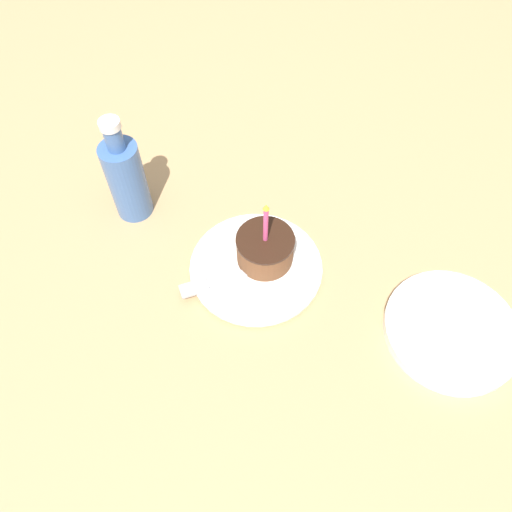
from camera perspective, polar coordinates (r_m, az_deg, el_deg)
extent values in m
cube|color=tan|center=(0.82, 0.34, -4.30)|extent=(2.40, 2.40, 0.04)
cylinder|color=white|center=(0.82, 0.00, -1.33)|extent=(0.21, 0.21, 0.02)
cylinder|color=white|center=(0.82, 0.00, -1.22)|extent=(0.22, 0.22, 0.01)
cylinder|color=brown|center=(0.80, 1.04, 0.74)|extent=(0.09, 0.09, 0.05)
cylinder|color=black|center=(0.78, 1.07, 1.86)|extent=(0.09, 0.09, 0.00)
cylinder|color=#E04C8C|center=(0.75, 1.12, 3.60)|extent=(0.01, 0.01, 0.07)
cone|color=yellow|center=(0.71, 1.17, 5.63)|extent=(0.01, 0.01, 0.01)
cube|color=#B2B2B7|center=(0.80, -1.13, -1.92)|extent=(0.13, 0.05, 0.00)
cube|color=#B2B2B7|center=(0.79, -7.07, -3.68)|extent=(0.05, 0.04, 0.00)
cylinder|color=#3F66A5|center=(0.87, -14.51, 8.32)|extent=(0.06, 0.06, 0.15)
cylinder|color=#3F66A5|center=(0.81, -15.95, 12.84)|extent=(0.03, 0.03, 0.04)
cylinder|color=white|center=(0.79, -16.41, 14.25)|extent=(0.03, 0.03, 0.01)
cylinder|color=white|center=(0.82, 21.42, -7.88)|extent=(0.20, 0.20, 0.02)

